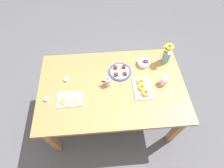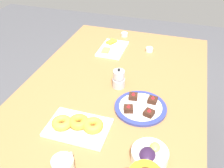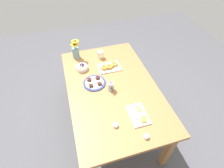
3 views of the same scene
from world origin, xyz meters
name	(u,v)px [view 1 (image 1 of 3)]	position (x,y,z in m)	size (l,w,h in m)	color
ground_plane	(112,113)	(0.00, 0.00, 0.00)	(6.00, 6.00, 0.00)	#4C4C51
dining_table	(112,90)	(0.00, 0.00, 0.65)	(1.60, 1.00, 0.74)	#9E6B3D
coffee_mug	(164,81)	(-0.57, 0.01, 0.79)	(0.11, 0.08, 0.10)	silver
grape_bowl	(144,62)	(-0.40, -0.28, 0.77)	(0.15, 0.15, 0.07)	white
cheese_platter	(69,100)	(0.45, 0.14, 0.75)	(0.26, 0.17, 0.03)	white
croissant_platter	(143,88)	(-0.32, 0.06, 0.76)	(0.19, 0.28, 0.05)	white
jam_cup_honey	(46,99)	(0.69, 0.11, 0.76)	(0.05, 0.05, 0.03)	white
jam_cup_berry	(66,80)	(0.50, -0.12, 0.76)	(0.05, 0.05, 0.03)	white
dessert_plate	(120,72)	(-0.11, -0.18, 0.75)	(0.26, 0.26, 0.05)	navy
flower_vase	(166,55)	(-0.66, -0.31, 0.83)	(0.11, 0.11, 0.27)	#6B939E
moka_pot	(108,82)	(0.04, -0.03, 0.79)	(0.11, 0.07, 0.12)	#B7B7BC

